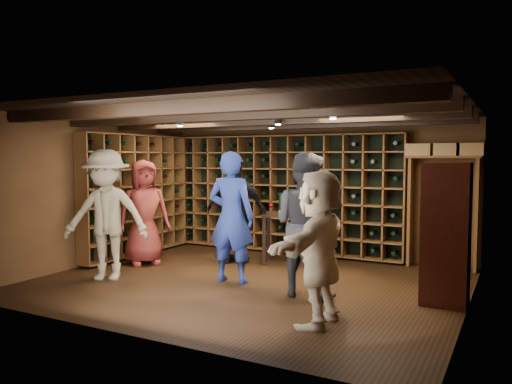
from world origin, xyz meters
The scene contains 13 objects.
ground centered at (0.00, 0.00, 0.00)m, with size 6.00×6.00×0.00m, color black.
room_shell centered at (0.00, 0.05, 2.42)m, with size 6.00×6.00×6.00m.
wine_rack_back centered at (-0.52, 2.33, 1.15)m, with size 4.65×0.30×2.20m.
wine_rack_left centered at (-2.83, 0.82, 1.15)m, with size 0.30×2.65×2.20m.
crate_shelf centered at (2.41, 2.32, 1.57)m, with size 1.20×0.32×2.07m.
display_cabinet centered at (2.71, 0.20, 0.86)m, with size 0.55×0.50×1.75m.
man_blue_shirt centered at (-0.22, -0.09, 0.97)m, with size 0.70×0.46×1.93m, color navy.
man_grey_suit centered at (1.01, -0.26, 0.95)m, with size 0.93×0.72×1.91m, color black.
guest_red_floral centered at (-2.18, 0.27, 0.90)m, with size 0.88×0.57×1.80m, color maroon.
guest_woman_black centered at (-0.81, 1.06, 0.93)m, with size 1.09×0.45×1.86m, color black.
guest_khaki centered at (-1.97, -0.82, 0.98)m, with size 1.27×0.73×1.96m, color #7E7257.
guest_beige centered at (1.59, -1.26, 0.86)m, with size 1.59×0.51×1.72m, color tan.
tasting_table centered at (0.12, 1.54, 0.77)m, with size 1.28×0.91×1.16m.
Camera 1 is at (3.51, -6.35, 1.85)m, focal length 35.00 mm.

